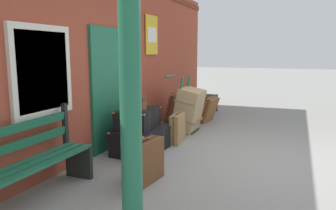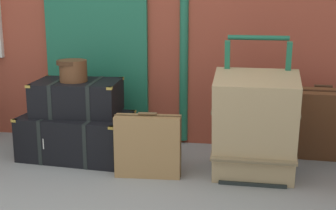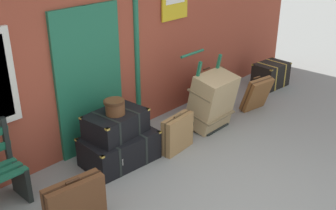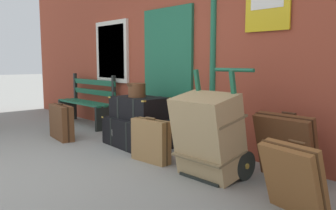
# 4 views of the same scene
# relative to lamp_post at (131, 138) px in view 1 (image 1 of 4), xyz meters

# --- Properties ---
(ground_plane) EXTENTS (60.00, 60.00, 0.00)m
(ground_plane) POSITION_rel_lamp_post_xyz_m (3.25, -0.38, -1.15)
(ground_plane) COLOR gray
(brick_facade) EXTENTS (10.40, 0.35, 3.20)m
(brick_facade) POSITION_rel_lamp_post_xyz_m (3.23, 2.21, 0.45)
(brick_facade) COLOR #9E422D
(brick_facade) RESTS_ON ground
(lamp_post) EXTENTS (0.28, 0.28, 3.01)m
(lamp_post) POSITION_rel_lamp_post_xyz_m (0.00, 0.00, 0.00)
(lamp_post) COLOR #1E6647
(lamp_post) RESTS_ON ground
(platform_bench) EXTENTS (1.60, 0.43, 1.01)m
(platform_bench) POSITION_rel_lamp_post_xyz_m (0.95, 1.78, -0.70)
(platform_bench) COLOR #1E6647
(platform_bench) RESTS_ON ground
(steamer_trunk_base) EXTENTS (1.05, 0.72, 0.43)m
(steamer_trunk_base) POSITION_rel_lamp_post_xyz_m (3.05, 1.44, -0.93)
(steamer_trunk_base) COLOR black
(steamer_trunk_base) RESTS_ON ground
(steamer_trunk_middle) EXTENTS (0.84, 0.60, 0.33)m
(steamer_trunk_middle) POSITION_rel_lamp_post_xyz_m (3.05, 1.50, -0.56)
(steamer_trunk_middle) COLOR black
(steamer_trunk_middle) RESTS_ON steamer_trunk_base
(round_hatbox) EXTENTS (0.29, 0.28, 0.20)m
(round_hatbox) POSITION_rel_lamp_post_xyz_m (3.03, 1.47, -0.29)
(round_hatbox) COLOR brown
(round_hatbox) RESTS_ON steamer_trunk_middle
(porters_trolley) EXTENTS (0.71, 0.61, 1.20)m
(porters_trolley) POSITION_rel_lamp_post_xyz_m (4.74, 1.32, -0.87)
(porters_trolley) COLOR black
(porters_trolley) RESTS_ON ground
(large_brown_trunk) EXTENTS (0.70, 0.60, 0.95)m
(large_brown_trunk) POSITION_rel_lamp_post_xyz_m (4.74, 1.14, -0.67)
(large_brown_trunk) COLOR tan
(large_brown_trunk) RESTS_ON ground
(suitcase_slate) EXTENTS (0.67, 0.37, 0.74)m
(suitcase_slate) POSITION_rel_lamp_post_xyz_m (5.35, 1.71, -0.78)
(suitcase_slate) COLOR brown
(suitcase_slate) RESTS_ON ground
(suitcase_brown) EXTENTS (0.69, 0.28, 0.60)m
(suitcase_brown) POSITION_rel_lamp_post_xyz_m (1.85, 0.80, -0.86)
(suitcase_brown) COLOR brown
(suitcase_brown) RESTS_ON ground
(suitcase_cream) EXTENTS (0.57, 0.41, 0.63)m
(suitcase_cream) POSITION_rel_lamp_post_xyz_m (5.84, 0.97, -0.84)
(suitcase_cream) COLOR brown
(suitcase_cream) RESTS_ON ground
(suitcase_caramel) EXTENTS (0.58, 0.21, 0.58)m
(suitcase_caramel) POSITION_rel_lamp_post_xyz_m (3.84, 1.07, -0.87)
(suitcase_caramel) COLOR olive
(suitcase_caramel) RESTS_ON ground
(corner_trunk) EXTENTS (0.73, 0.55, 0.49)m
(corner_trunk) POSITION_rel_lamp_post_xyz_m (7.06, 1.40, -0.90)
(corner_trunk) COLOR black
(corner_trunk) RESTS_ON ground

